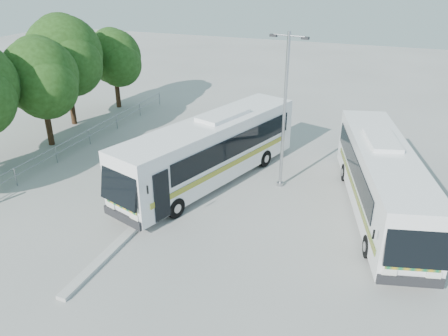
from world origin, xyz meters
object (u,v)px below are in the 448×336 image
at_px(tree_far_e, 115,57).
at_px(coach_main, 211,149).
at_px(tree_far_c, 41,77).
at_px(coach_adjacent, 382,179).
at_px(lamppost, 285,106).
at_px(tree_far_d, 65,54).

height_order(tree_far_e, coach_main, tree_far_e).
relative_size(tree_far_c, tree_far_e, 1.10).
distance_m(coach_adjacent, lamppost, 5.42).
bearing_deg(coach_main, lamppost, 30.83).
distance_m(tree_far_d, coach_main, 13.56).
height_order(coach_main, coach_adjacent, coach_main).
relative_size(tree_far_c, lamppost, 0.86).
bearing_deg(lamppost, tree_far_d, 176.90).
bearing_deg(tree_far_e, coach_adjacent, -25.63).
xyz_separation_m(coach_adjacent, lamppost, (-4.71, 0.96, 2.49)).
xyz_separation_m(coach_main, lamppost, (3.45, 0.78, 2.40)).
relative_size(tree_far_d, coach_adjacent, 0.66).
xyz_separation_m(tree_far_e, coach_main, (11.62, -9.31, -2.12)).
bearing_deg(tree_far_c, lamppost, -1.30).
bearing_deg(coach_main, tree_far_c, -167.60).
xyz_separation_m(tree_far_c, coach_adjacent, (19.27, -1.29, -2.59)).
bearing_deg(tree_far_d, tree_far_e, 81.37).
height_order(tree_far_d, coach_adjacent, tree_far_d).
bearing_deg(lamppost, tree_far_e, 161.74).
height_order(tree_far_c, lamppost, lamppost).
bearing_deg(tree_far_e, tree_far_d, -98.63).
bearing_deg(tree_far_c, coach_adjacent, -3.82).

